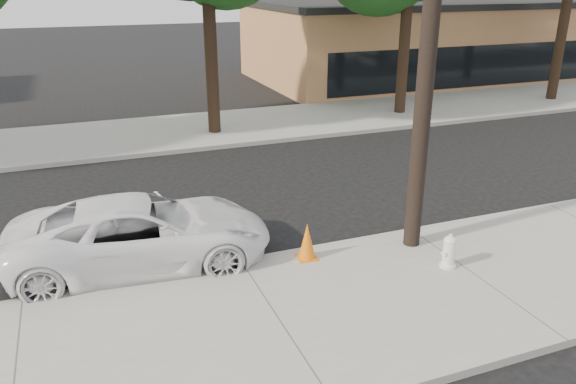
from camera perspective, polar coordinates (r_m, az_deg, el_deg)
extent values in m
plane|color=black|center=(13.23, -7.46, -3.46)|extent=(120.00, 120.00, 0.00)
cube|color=gray|center=(9.58, -0.97, -13.09)|extent=(90.00, 4.40, 0.15)
cube|color=gray|center=(21.12, -13.19, 5.77)|extent=(90.00, 5.00, 0.15)
cube|color=#9E9B93|center=(11.38, -4.85, -7.23)|extent=(90.00, 0.12, 0.16)
cube|color=#A26443|center=(33.65, 13.14, 14.68)|extent=(18.00, 10.00, 4.00)
cylinder|color=black|center=(11.06, 14.27, 16.29)|extent=(0.34, 0.34, 9.00)
cylinder|color=black|center=(20.32, -7.76, 12.61)|extent=(0.44, 0.44, 4.75)
cylinder|color=black|center=(23.78, 11.63, 13.17)|extent=(0.44, 0.44, 4.40)
cylinder|color=black|center=(28.71, 25.85, 13.06)|extent=(0.44, 0.44, 4.60)
imported|color=white|center=(11.50, -14.66, -4.04)|extent=(5.28, 2.80, 1.41)
cylinder|color=white|center=(11.48, 15.89, -7.16)|extent=(0.32, 0.32, 0.06)
cylinder|color=white|center=(11.37, 16.01, -6.08)|extent=(0.24, 0.24, 0.54)
ellipsoid|color=white|center=(11.25, 16.16, -4.76)|extent=(0.26, 0.26, 0.18)
cylinder|color=white|center=(11.35, 16.04, -5.84)|extent=(0.35, 0.19, 0.11)
cylinder|color=white|center=(11.35, 16.04, -5.84)|extent=(0.18, 0.21, 0.14)
cube|color=orange|center=(11.38, 1.93, -6.66)|extent=(0.43, 0.43, 0.02)
cone|color=orange|center=(11.21, 1.95, -5.00)|extent=(0.39, 0.39, 0.76)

